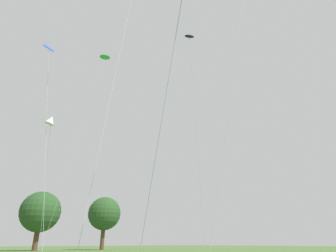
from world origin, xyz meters
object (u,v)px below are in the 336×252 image
(tree_oak_right, at_px, (40,212))
(small_kite_delta_white, at_px, (51,121))
(small_kite_bird_shape, at_px, (48,57))
(tree_oak_left, at_px, (104,214))
(small_kite_stunt_black, at_px, (104,59))
(small_kite_diamond_red, at_px, (190,42))

(tree_oak_right, bearing_deg, small_kite_delta_white, -110.43)
(small_kite_bird_shape, height_order, tree_oak_right, small_kite_bird_shape)
(small_kite_delta_white, height_order, tree_oak_left, tree_oak_left)
(small_kite_stunt_black, distance_m, small_kite_delta_white, 12.78)
(small_kite_stunt_black, bearing_deg, tree_oak_left, -92.75)
(small_kite_bird_shape, distance_m, tree_oak_right, 45.15)
(small_kite_delta_white, height_order, tree_oak_right, tree_oak_right)
(small_kite_diamond_red, distance_m, tree_oak_right, 49.99)
(tree_oak_left, bearing_deg, small_kite_delta_white, -125.47)
(tree_oak_left, bearing_deg, small_kite_diamond_red, -115.47)
(small_kite_delta_white, distance_m, tree_oak_left, 51.93)
(small_kite_diamond_red, relative_size, small_kite_delta_white, 1.87)
(small_kite_delta_white, bearing_deg, small_kite_bird_shape, -144.26)
(small_kite_bird_shape, xyz_separation_m, tree_oak_left, (30.40, 40.33, -6.54))
(tree_oak_left, xyz_separation_m, tree_oak_right, (-13.95, 1.14, -0.45))
(small_kite_diamond_red, xyz_separation_m, small_kite_bird_shape, (-7.84, 7.03, -1.54))
(small_kite_delta_white, bearing_deg, small_kite_stunt_black, 158.05)
(small_kite_diamond_red, distance_m, tree_oak_left, 53.07)
(small_kite_diamond_red, bearing_deg, tree_oak_left, 95.05)
(small_kite_bird_shape, height_order, tree_oak_left, small_kite_bird_shape)
(small_kite_delta_white, xyz_separation_m, tree_oak_left, (30.13, 42.29, -0.79))
(small_kite_diamond_red, bearing_deg, tree_oak_right, 110.46)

